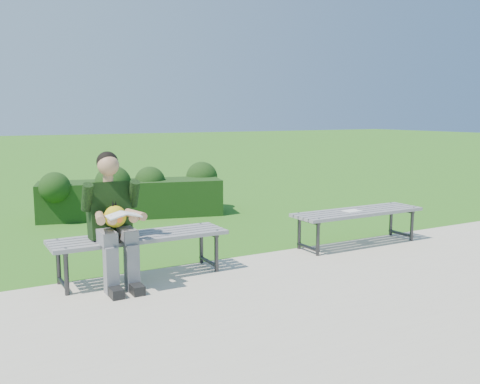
% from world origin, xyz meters
% --- Properties ---
extents(ground, '(80.00, 80.00, 0.00)m').
position_xyz_m(ground, '(0.00, 0.00, 0.00)').
color(ground, '#266713').
rests_on(ground, ground).
extents(walkway, '(30.00, 3.50, 0.02)m').
position_xyz_m(walkway, '(0.00, -1.75, 0.01)').
color(walkway, '#B2AD93').
rests_on(walkway, ground).
extents(hedge, '(3.20, 1.44, 0.87)m').
position_xyz_m(hedge, '(-0.14, 3.17, 0.39)').
color(hedge, '#143612').
rests_on(hedge, ground).
extents(bench_left, '(1.80, 0.50, 0.46)m').
position_xyz_m(bench_left, '(-1.17, -0.21, 0.42)').
color(bench_left, gray).
rests_on(bench_left, walkway).
extents(bench_right, '(1.80, 0.50, 0.46)m').
position_xyz_m(bench_right, '(1.73, -0.22, 0.42)').
color(bench_right, gray).
rests_on(bench_right, walkway).
extents(seated_boy, '(0.56, 0.76, 1.31)m').
position_xyz_m(seated_boy, '(-1.47, -0.30, 0.71)').
color(seated_boy, slate).
rests_on(seated_boy, walkway).
extents(paper_sheet, '(0.23, 0.17, 0.01)m').
position_xyz_m(paper_sheet, '(1.63, -0.22, 0.47)').
color(paper_sheet, white).
rests_on(paper_sheet, bench_right).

